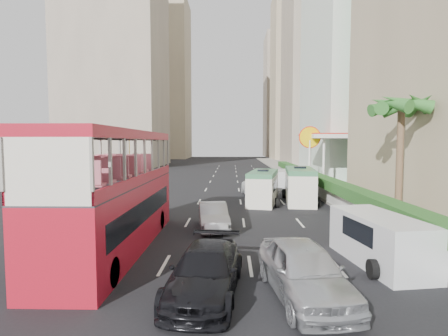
{
  "coord_description": "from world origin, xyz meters",
  "views": [
    {
      "loc": [
        -1.09,
        -14.63,
        4.54
      ],
      "look_at": [
        -1.5,
        4.0,
        3.2
      ],
      "focal_mm": 28.0,
      "sensor_mm": 36.0,
      "label": 1
    }
  ],
  "objects_px": {
    "panel_van_far": "(285,179)",
    "panel_van_near": "(380,240)",
    "car_silver_lane_a": "(213,229)",
    "shell_station": "(335,160)",
    "minibus_far": "(300,185)",
    "van_asset": "(258,196)",
    "minibus_near": "(263,187)",
    "double_decker_bus": "(116,190)",
    "car_silver_lane_b": "(303,297)",
    "palm_tree": "(399,165)",
    "car_black": "(206,294)"
  },
  "relations": [
    {
      "from": "car_silver_lane_a",
      "to": "car_black",
      "type": "bearing_deg",
      "value": -96.18
    },
    {
      "from": "double_decker_bus",
      "to": "car_silver_lane_b",
      "type": "height_order",
      "value": "double_decker_bus"
    },
    {
      "from": "panel_van_far",
      "to": "double_decker_bus",
      "type": "bearing_deg",
      "value": -113.89
    },
    {
      "from": "car_silver_lane_b",
      "to": "minibus_far",
      "type": "xyz_separation_m",
      "value": [
        3.07,
        16.58,
        1.31
      ]
    },
    {
      "from": "minibus_far",
      "to": "panel_van_far",
      "type": "height_order",
      "value": "minibus_far"
    },
    {
      "from": "car_silver_lane_a",
      "to": "shell_station",
      "type": "height_order",
      "value": "shell_station"
    },
    {
      "from": "car_silver_lane_b",
      "to": "minibus_near",
      "type": "relative_size",
      "value": 0.88
    },
    {
      "from": "palm_tree",
      "to": "car_silver_lane_a",
      "type": "bearing_deg",
      "value": -177.57
    },
    {
      "from": "car_silver_lane_a",
      "to": "car_black",
      "type": "height_order",
      "value": "car_black"
    },
    {
      "from": "car_silver_lane_b",
      "to": "palm_tree",
      "type": "bearing_deg",
      "value": 43.5
    },
    {
      "from": "minibus_near",
      "to": "panel_van_near",
      "type": "height_order",
      "value": "minibus_near"
    },
    {
      "from": "double_decker_bus",
      "to": "minibus_near",
      "type": "distance_m",
      "value": 13.7
    },
    {
      "from": "minibus_near",
      "to": "minibus_far",
      "type": "xyz_separation_m",
      "value": [
        2.83,
        0.45,
        0.1
      ]
    },
    {
      "from": "double_decker_bus",
      "to": "van_asset",
      "type": "relative_size",
      "value": 2.16
    },
    {
      "from": "car_silver_lane_b",
      "to": "panel_van_near",
      "type": "distance_m",
      "value": 4.61
    },
    {
      "from": "minibus_far",
      "to": "palm_tree",
      "type": "distance_m",
      "value": 9.03
    },
    {
      "from": "car_silver_lane_b",
      "to": "minibus_near",
      "type": "xyz_separation_m",
      "value": [
        0.25,
        16.13,
        1.21
      ]
    },
    {
      "from": "minibus_near",
      "to": "panel_van_near",
      "type": "relative_size",
      "value": 1.19
    },
    {
      "from": "minibus_near",
      "to": "panel_van_far",
      "type": "xyz_separation_m",
      "value": [
        2.96,
        8.85,
        -0.31
      ]
    },
    {
      "from": "car_black",
      "to": "panel_van_far",
      "type": "bearing_deg",
      "value": 82.14
    },
    {
      "from": "panel_van_far",
      "to": "panel_van_near",
      "type": "bearing_deg",
      "value": -86.64
    },
    {
      "from": "car_silver_lane_b",
      "to": "shell_station",
      "type": "xyz_separation_m",
      "value": [
        8.96,
        27.6,
        2.75
      ]
    },
    {
      "from": "minibus_near",
      "to": "palm_tree",
      "type": "relative_size",
      "value": 0.85
    },
    {
      "from": "shell_station",
      "to": "van_asset",
      "type": "bearing_deg",
      "value": -137.89
    },
    {
      "from": "van_asset",
      "to": "palm_tree",
      "type": "distance_m",
      "value": 13.29
    },
    {
      "from": "car_silver_lane_a",
      "to": "shell_station",
      "type": "xyz_separation_m",
      "value": [
        12.07,
        19.42,
        2.75
      ]
    },
    {
      "from": "double_decker_bus",
      "to": "car_silver_lane_b",
      "type": "distance_m",
      "value": 8.78
    },
    {
      "from": "double_decker_bus",
      "to": "panel_van_near",
      "type": "bearing_deg",
      "value": -9.04
    },
    {
      "from": "car_black",
      "to": "van_asset",
      "type": "height_order",
      "value": "van_asset"
    },
    {
      "from": "car_black",
      "to": "panel_van_near",
      "type": "relative_size",
      "value": 1.06
    },
    {
      "from": "car_silver_lane_a",
      "to": "minibus_near",
      "type": "distance_m",
      "value": 8.71
    },
    {
      "from": "panel_van_far",
      "to": "shell_station",
      "type": "xyz_separation_m",
      "value": [
        5.76,
        2.62,
        1.85
      ]
    },
    {
      "from": "double_decker_bus",
      "to": "panel_van_near",
      "type": "relative_size",
      "value": 2.39
    },
    {
      "from": "car_silver_lane_a",
      "to": "van_asset",
      "type": "xyz_separation_m",
      "value": [
        3.22,
        11.42,
        0.0
      ]
    },
    {
      "from": "double_decker_bus",
      "to": "car_silver_lane_a",
      "type": "xyz_separation_m",
      "value": [
        3.93,
        3.58,
        -2.53
      ]
    },
    {
      "from": "double_decker_bus",
      "to": "minibus_near",
      "type": "height_order",
      "value": "double_decker_bus"
    },
    {
      "from": "car_silver_lane_a",
      "to": "shell_station",
      "type": "relative_size",
      "value": 0.51
    },
    {
      "from": "car_silver_lane_a",
      "to": "panel_van_near",
      "type": "bearing_deg",
      "value": -46.42
    },
    {
      "from": "minibus_near",
      "to": "minibus_far",
      "type": "bearing_deg",
      "value": 20.68
    },
    {
      "from": "van_asset",
      "to": "minibus_near",
      "type": "xyz_separation_m",
      "value": [
        0.13,
        -3.47,
        1.21
      ]
    },
    {
      "from": "car_silver_lane_a",
      "to": "car_silver_lane_b",
      "type": "distance_m",
      "value": 8.75
    },
    {
      "from": "double_decker_bus",
      "to": "car_silver_lane_b",
      "type": "xyz_separation_m",
      "value": [
        7.04,
        -4.6,
        -2.53
      ]
    },
    {
      "from": "car_silver_lane_b",
      "to": "panel_van_near",
      "type": "relative_size",
      "value": 1.05
    },
    {
      "from": "van_asset",
      "to": "panel_van_near",
      "type": "relative_size",
      "value": 1.11
    },
    {
      "from": "panel_van_near",
      "to": "panel_van_far",
      "type": "relative_size",
      "value": 1.03
    },
    {
      "from": "double_decker_bus",
      "to": "shell_station",
      "type": "relative_size",
      "value": 1.38
    },
    {
      "from": "car_black",
      "to": "minibus_far",
      "type": "bearing_deg",
      "value": 75.98
    },
    {
      "from": "palm_tree",
      "to": "minibus_near",
      "type": "bearing_deg",
      "value": 130.88
    },
    {
      "from": "car_black",
      "to": "minibus_far",
      "type": "xyz_separation_m",
      "value": [
        5.97,
        16.42,
        1.31
      ]
    },
    {
      "from": "panel_van_near",
      "to": "palm_tree",
      "type": "distance_m",
      "value": 7.02
    }
  ]
}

